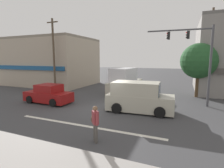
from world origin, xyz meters
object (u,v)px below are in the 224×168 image
(sedan_crossing_leftbound, at_px, (49,95))
(van_waiting_far, at_px, (139,98))
(street_tree, at_px, (199,61))
(box_truck_parked_curbside, at_px, (125,82))
(utility_pole_far_right, at_px, (210,51))
(traffic_light_mast, at_px, (197,53))
(pedestrian_foreground_with_bag, at_px, (95,122))
(utility_pole_near_left, at_px, (54,55))

(sedan_crossing_leftbound, bearing_deg, van_waiting_far, 3.67)
(street_tree, relative_size, box_truck_parked_curbside, 0.91)
(utility_pole_far_right, relative_size, van_waiting_far, 1.86)
(van_waiting_far, bearing_deg, utility_pole_far_right, 59.80)
(utility_pole_far_right, bearing_deg, traffic_light_mast, -105.10)
(street_tree, bearing_deg, sedan_crossing_leftbound, -147.90)
(sedan_crossing_leftbound, relative_size, pedestrian_foreground_with_bag, 2.48)
(utility_pole_near_left, relative_size, pedestrian_foreground_with_bag, 4.82)
(van_waiting_far, xyz_separation_m, box_truck_parked_curbside, (-2.98, 5.85, 0.25))
(pedestrian_foreground_with_bag, bearing_deg, box_truck_parked_curbside, 101.85)
(box_truck_parked_curbside, xyz_separation_m, pedestrian_foreground_with_bag, (2.33, -11.11, -0.30))
(pedestrian_foreground_with_bag, bearing_deg, utility_pole_near_left, 137.74)
(utility_pole_near_left, height_order, pedestrian_foreground_with_bag, utility_pole_near_left)
(traffic_light_mast, relative_size, pedestrian_foreground_with_bag, 3.71)
(sedan_crossing_leftbound, bearing_deg, street_tree, 32.10)
(sedan_crossing_leftbound, bearing_deg, box_truck_parked_curbside, 53.47)
(utility_pole_far_right, relative_size, sedan_crossing_leftbound, 2.12)
(utility_pole_far_right, xyz_separation_m, box_truck_parked_curbside, (-8.20, -3.12, -3.29))
(van_waiting_far, distance_m, sedan_crossing_leftbound, 7.69)
(utility_pole_far_right, distance_m, box_truck_parked_curbside, 9.37)
(traffic_light_mast, height_order, pedestrian_foreground_with_bag, traffic_light_mast)
(utility_pole_near_left, bearing_deg, utility_pole_far_right, 17.93)
(street_tree, height_order, utility_pole_near_left, utility_pole_near_left)
(utility_pole_near_left, distance_m, pedestrian_foreground_with_bag, 13.91)
(street_tree, bearing_deg, van_waiting_far, -120.67)
(van_waiting_far, height_order, sedan_crossing_leftbound, van_waiting_far)
(utility_pole_far_right, xyz_separation_m, pedestrian_foreground_with_bag, (-5.86, -14.24, -3.59))
(traffic_light_mast, relative_size, sedan_crossing_leftbound, 1.49)
(van_waiting_far, distance_m, box_truck_parked_curbside, 6.57)
(utility_pole_far_right, bearing_deg, street_tree, -118.63)
(utility_pole_near_left, relative_size, utility_pole_far_right, 0.92)
(utility_pole_near_left, bearing_deg, sedan_crossing_leftbound, -55.40)
(pedestrian_foreground_with_bag, bearing_deg, sedan_crossing_leftbound, 145.82)
(street_tree, xyz_separation_m, box_truck_parked_curbside, (-7.06, -1.03, -2.25))
(street_tree, bearing_deg, utility_pole_near_left, -168.32)
(box_truck_parked_curbside, bearing_deg, street_tree, 8.31)
(utility_pole_far_right, bearing_deg, utility_pole_near_left, -162.07)
(utility_pole_near_left, relative_size, box_truck_parked_curbside, 1.41)
(utility_pole_near_left, bearing_deg, box_truck_parked_curbside, 14.70)
(utility_pole_near_left, bearing_deg, traffic_light_mast, -2.00)
(traffic_light_mast, bearing_deg, box_truck_parked_curbside, 159.35)
(box_truck_parked_curbside, bearing_deg, pedestrian_foreground_with_bag, -78.15)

